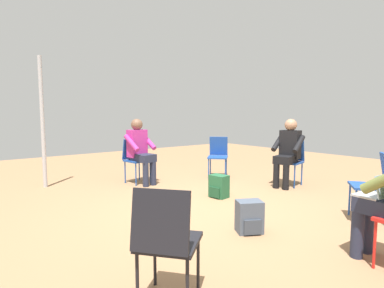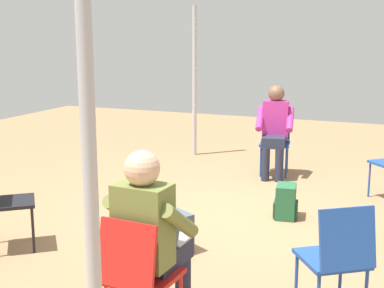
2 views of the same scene
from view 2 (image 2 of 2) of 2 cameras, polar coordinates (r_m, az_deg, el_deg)
The scene contains 11 objects.
ground_plane at distance 5.63m, azimuth 4.62°, elevation -8.26°, with size 14.00×14.00×0.00m, color #99704C.
chair_southeast at distance 5.07m, azimuth -19.57°, elevation -5.30°, with size 0.58×0.58×0.85m.
chair_east at distance 3.36m, azimuth -5.82°, elevation -13.42°, with size 0.46×0.43×0.85m.
chair_northeast at distance 3.71m, azimuth 15.23°, elevation -11.32°, with size 0.58×0.57×0.85m.
chair_west at distance 7.49m, azimuth 8.87°, elevation 0.60°, with size 0.50×0.46×0.85m.
person_with_laptop at distance 3.42m, azimuth -4.37°, elevation -9.37°, with size 0.54×0.52×1.24m.
person_in_magenta at distance 7.29m, azimuth 8.83°, elevation 1.88°, with size 0.56×0.55×1.24m.
backpack_near_laptop_user at distance 5.77m, azimuth 9.97°, elevation -6.27°, with size 0.31×0.28×0.36m.
backpack_by_empty_chair at distance 4.85m, azimuth -1.71°, elevation -9.63°, with size 0.31×0.34×0.36m.
tent_pole_near at distance 2.41m, azimuth -10.76°, elevation -5.45°, with size 0.07×0.07×2.43m, color #B2B2B7.
tent_pole_far at distance 8.46m, azimuth 0.27°, elevation 6.64°, with size 0.07×0.07×2.35m, color #B2B2B7.
Camera 2 is at (5.05, 1.58, 1.92)m, focal length 50.00 mm.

